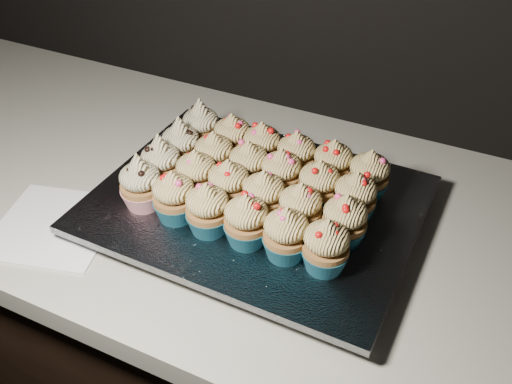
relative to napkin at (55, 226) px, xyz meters
The scene contains 29 objects.
cabinet 0.53m from the napkin, 49.64° to the left, with size 2.40×0.60×0.86m, color black.
worktop 0.25m from the napkin, 49.64° to the left, with size 2.44×0.64×0.04m, color beige.
napkin is the anchor object (origin of this frame).
baking_tray 0.31m from the napkin, 29.92° to the left, with size 0.44×0.34×0.02m, color black.
foil_lining 0.31m from the napkin, 29.92° to the left, with size 0.48×0.37×0.01m, color silver.
cupcake_0 0.16m from the napkin, 30.60° to the left, with size 0.06×0.06×0.10m.
cupcake_1 0.20m from the napkin, 20.79° to the left, with size 0.06×0.06×0.08m.
cupcake_2 0.25m from the napkin, 15.28° to the left, with size 0.06×0.06×0.08m.
cupcake_3 0.31m from the napkin, 12.65° to the left, with size 0.06×0.06×0.08m.
cupcake_4 0.37m from the napkin, 10.41° to the left, with size 0.06×0.06×0.08m.
cupcake_5 0.42m from the napkin, ahead, with size 0.06×0.06×0.08m.
cupcake_6 0.19m from the napkin, 46.97° to the left, with size 0.06×0.06×0.10m.
cupcake_7 0.23m from the napkin, 35.03° to the left, with size 0.06×0.06×0.08m.
cupcake_8 0.28m from the napkin, 28.09° to the left, with size 0.06×0.06×0.08m.
cupcake_9 0.33m from the napkin, 22.96° to the left, with size 0.06×0.06×0.08m.
cupcake_10 0.38m from the napkin, 18.97° to the left, with size 0.06×0.06×0.08m.
cupcake_11 0.44m from the napkin, 16.67° to the left, with size 0.06×0.06×0.08m.
cupcake_12 0.23m from the napkin, 56.77° to the left, with size 0.06×0.06×0.10m.
cupcake_13 0.27m from the napkin, 45.14° to the left, with size 0.06×0.06×0.08m.
cupcake_14 0.31m from the napkin, 37.01° to the left, with size 0.06×0.06×0.08m.
cupcake_15 0.35m from the napkin, 32.14° to the left, with size 0.06×0.06×0.08m.
cupcake_16 0.41m from the napkin, 27.21° to the left, with size 0.06×0.06×0.08m.
cupcake_17 0.45m from the napkin, 23.41° to the left, with size 0.06×0.06×0.08m.
cupcake_18 0.28m from the napkin, 63.97° to the left, with size 0.06×0.06×0.10m.
cupcake_19 0.31m from the napkin, 52.81° to the left, with size 0.06×0.06×0.08m.
cupcake_20 0.34m from the napkin, 45.27° to the left, with size 0.06×0.06×0.08m.
cupcake_21 0.39m from the napkin, 38.76° to the left, with size 0.06×0.06×0.08m.
cupcake_22 0.43m from the napkin, 34.11° to the left, with size 0.06×0.06×0.08m.
cupcake_23 0.48m from the napkin, 29.91° to the left, with size 0.06×0.06×0.08m.
Camera 1 is at (0.40, 1.06, 1.48)m, focal length 40.00 mm.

